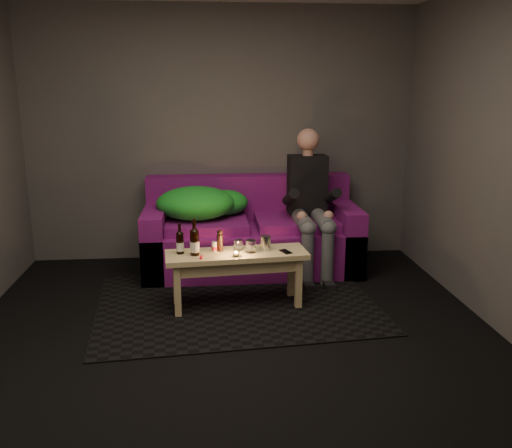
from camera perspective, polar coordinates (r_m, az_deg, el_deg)
The scene contains 17 objects.
floor at distance 3.88m, azimuth -2.24°, elevation -13.45°, with size 4.50×4.50×0.00m, color black.
room at distance 3.90m, azimuth -2.88°, elevation 11.91°, with size 4.50×4.50×4.50m.
rug at distance 4.68m, azimuth -2.05°, elevation -8.31°, with size 2.33×1.69×0.01m, color black.
sofa at distance 5.47m, azimuth -0.54°, elevation -1.31°, with size 2.10×0.95×0.90m.
green_blanket at distance 5.36m, azimuth -5.87°, elevation 2.17°, with size 0.92×0.63×0.32m.
person at distance 5.29m, azimuth 5.72°, elevation 2.52°, with size 0.38×0.87×1.40m.
coffee_table at distance 4.49m, azimuth -2.05°, elevation -4.02°, with size 1.19×0.47×0.48m.
beer_bottle_a at distance 4.45m, azimuth -8.01°, elevation -1.95°, with size 0.06×0.06×0.25m.
beer_bottle_b at distance 4.39m, azimuth -6.49°, elevation -1.89°, with size 0.08×0.08×0.30m.
salt_shaker at distance 4.48m, azimuth -4.41°, elevation -2.41°, with size 0.04×0.04×0.09m, color silver.
pepper_mill at distance 4.49m, azimuth -3.81°, elevation -2.01°, with size 0.05×0.05×0.14m, color black.
tumbler_back at distance 4.51m, azimuth -1.87°, elevation -2.23°, with size 0.07×0.07×0.09m, color white.
tealight at distance 4.36m, azimuth -2.10°, elevation -3.14°, with size 0.05×0.05×0.04m.
tumbler_front at distance 4.45m, azimuth -0.54°, elevation -2.36°, with size 0.08×0.08×0.10m, color white.
steel_cup at distance 4.51m, azimuth 0.99°, elevation -2.00°, with size 0.09×0.09×0.12m, color #A9ABB0.
smartphone at distance 4.48m, azimuth 3.13°, elevation -2.92°, with size 0.06×0.13×0.01m, color black.
red_lighter at distance 4.34m, azimuth -5.78°, elevation -3.52°, with size 0.02×0.07×0.01m, color red.
Camera 1 is at (-0.18, -3.42, 1.82)m, focal length 38.00 mm.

